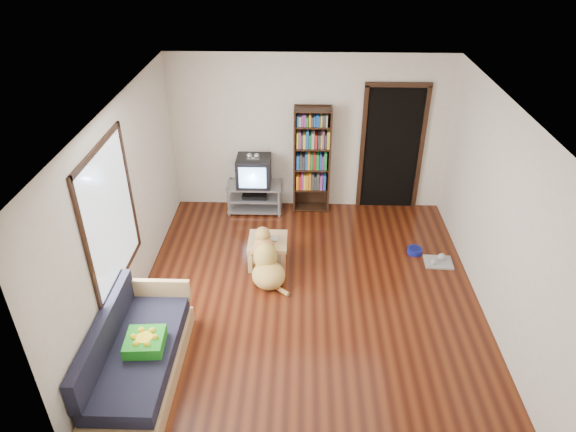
{
  "coord_description": "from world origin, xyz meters",
  "views": [
    {
      "loc": [
        -0.11,
        -5.31,
        4.45
      ],
      "look_at": [
        -0.29,
        0.57,
        0.9
      ],
      "focal_mm": 32.0,
      "sensor_mm": 36.0,
      "label": 1
    }
  ],
  "objects_px": {
    "tv_stand": "(255,196)",
    "bookshelf": "(312,155)",
    "dog": "(266,262)",
    "sofa": "(137,357)",
    "coffee_table": "(268,247)",
    "laptop": "(267,240)",
    "green_cushion": "(145,342)",
    "crt_tv": "(254,170)",
    "grey_rag": "(438,262)",
    "dog_bowl": "(415,251)"
  },
  "relations": [
    {
      "from": "tv_stand",
      "to": "dog",
      "type": "distance_m",
      "value": 1.9
    },
    {
      "from": "laptop",
      "to": "bookshelf",
      "type": "relative_size",
      "value": 0.17
    },
    {
      "from": "dog_bowl",
      "to": "crt_tv",
      "type": "relative_size",
      "value": 0.38
    },
    {
      "from": "grey_rag",
      "to": "dog",
      "type": "xyz_separation_m",
      "value": [
        -2.48,
        -0.43,
        0.25
      ]
    },
    {
      "from": "green_cushion",
      "to": "dog_bowl",
      "type": "bearing_deg",
      "value": 32.2
    },
    {
      "from": "tv_stand",
      "to": "bookshelf",
      "type": "height_order",
      "value": "bookshelf"
    },
    {
      "from": "tv_stand",
      "to": "sofa",
      "type": "bearing_deg",
      "value": -105.02
    },
    {
      "from": "bookshelf",
      "to": "sofa",
      "type": "relative_size",
      "value": 1.0
    },
    {
      "from": "tv_stand",
      "to": "coffee_table",
      "type": "relative_size",
      "value": 1.64
    },
    {
      "from": "green_cushion",
      "to": "dog_bowl",
      "type": "relative_size",
      "value": 1.83
    },
    {
      "from": "dog_bowl",
      "to": "sofa",
      "type": "xyz_separation_m",
      "value": [
        -3.47,
        -2.43,
        0.22
      ]
    },
    {
      "from": "green_cushion",
      "to": "tv_stand",
      "type": "relative_size",
      "value": 0.45
    },
    {
      "from": "dog",
      "to": "sofa",
      "type": "bearing_deg",
      "value": -126.46
    },
    {
      "from": "tv_stand",
      "to": "dog_bowl",
      "type": "bearing_deg",
      "value": -25.63
    },
    {
      "from": "sofa",
      "to": "dog_bowl",
      "type": "bearing_deg",
      "value": 34.99
    },
    {
      "from": "laptop",
      "to": "dog",
      "type": "relative_size",
      "value": 0.36
    },
    {
      "from": "bookshelf",
      "to": "green_cushion",
      "type": "bearing_deg",
      "value": -115.77
    },
    {
      "from": "crt_tv",
      "to": "dog",
      "type": "height_order",
      "value": "crt_tv"
    },
    {
      "from": "tv_stand",
      "to": "coffee_table",
      "type": "bearing_deg",
      "value": -78.1
    },
    {
      "from": "green_cushion",
      "to": "tv_stand",
      "type": "height_order",
      "value": "green_cushion"
    },
    {
      "from": "green_cushion",
      "to": "coffee_table",
      "type": "bearing_deg",
      "value": 57.36
    },
    {
      "from": "dog",
      "to": "laptop",
      "type": "bearing_deg",
      "value": 90.87
    },
    {
      "from": "tv_stand",
      "to": "crt_tv",
      "type": "distance_m",
      "value": 0.47
    },
    {
      "from": "dog_bowl",
      "to": "dog",
      "type": "relative_size",
      "value": 0.27
    },
    {
      "from": "crt_tv",
      "to": "grey_rag",
      "type": "bearing_deg",
      "value": -27.72
    },
    {
      "from": "crt_tv",
      "to": "coffee_table",
      "type": "distance_m",
      "value": 1.63
    },
    {
      "from": "sofa",
      "to": "dog",
      "type": "bearing_deg",
      "value": 53.54
    },
    {
      "from": "green_cushion",
      "to": "laptop",
      "type": "distance_m",
      "value": 2.4
    },
    {
      "from": "green_cushion",
      "to": "laptop",
      "type": "bearing_deg",
      "value": 57.02
    },
    {
      "from": "laptop",
      "to": "tv_stand",
      "type": "relative_size",
      "value": 0.33
    },
    {
      "from": "grey_rag",
      "to": "tv_stand",
      "type": "xyz_separation_m",
      "value": [
        -2.8,
        1.45,
        0.25
      ]
    },
    {
      "from": "dog_bowl",
      "to": "bookshelf",
      "type": "xyz_separation_m",
      "value": [
        -1.55,
        1.29,
        0.96
      ]
    },
    {
      "from": "bookshelf",
      "to": "dog",
      "type": "bearing_deg",
      "value": -107.66
    },
    {
      "from": "laptop",
      "to": "tv_stand",
      "type": "xyz_separation_m",
      "value": [
        -0.32,
        1.54,
        -0.14
      ]
    },
    {
      "from": "grey_rag",
      "to": "crt_tv",
      "type": "height_order",
      "value": "crt_tv"
    },
    {
      "from": "grey_rag",
      "to": "coffee_table",
      "type": "distance_m",
      "value": 2.5
    },
    {
      "from": "sofa",
      "to": "coffee_table",
      "type": "relative_size",
      "value": 3.27
    },
    {
      "from": "tv_stand",
      "to": "green_cushion",
      "type": "bearing_deg",
      "value": -103.16
    },
    {
      "from": "green_cushion",
      "to": "dog",
      "type": "relative_size",
      "value": 0.49
    },
    {
      "from": "bookshelf",
      "to": "coffee_table",
      "type": "bearing_deg",
      "value": -111.49
    },
    {
      "from": "dog_bowl",
      "to": "grey_rag",
      "type": "height_order",
      "value": "dog_bowl"
    },
    {
      "from": "laptop",
      "to": "sofa",
      "type": "bearing_deg",
      "value": -116.55
    },
    {
      "from": "laptop",
      "to": "grey_rag",
      "type": "height_order",
      "value": "laptop"
    },
    {
      "from": "sofa",
      "to": "green_cushion",
      "type": "bearing_deg",
      "value": -1.73
    },
    {
      "from": "laptop",
      "to": "crt_tv",
      "type": "distance_m",
      "value": 1.63
    },
    {
      "from": "bookshelf",
      "to": "sofa",
      "type": "bearing_deg",
      "value": -117.32
    },
    {
      "from": "grey_rag",
      "to": "green_cushion",
      "type": "bearing_deg",
      "value": -149.09
    },
    {
      "from": "dog_bowl",
      "to": "bookshelf",
      "type": "relative_size",
      "value": 0.12
    },
    {
      "from": "grey_rag",
      "to": "sofa",
      "type": "xyz_separation_m",
      "value": [
        -3.77,
        -2.18,
        0.25
      ]
    },
    {
      "from": "laptop",
      "to": "coffee_table",
      "type": "height_order",
      "value": "laptop"
    }
  ]
}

